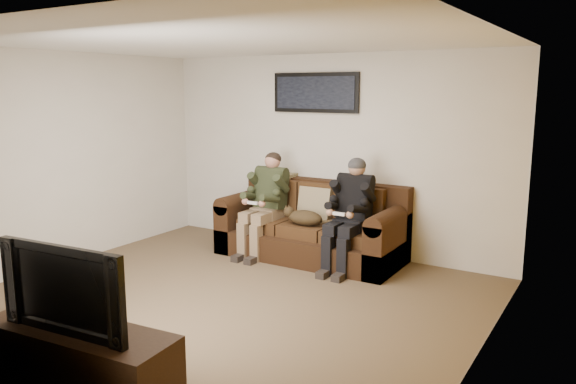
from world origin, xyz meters
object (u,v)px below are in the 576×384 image
Objects in this scene: person_right at (350,207)px; television at (74,286)px; sofa at (314,229)px; cat at (304,217)px; tv_stand at (80,360)px; framed_poster at (315,93)px; person_left at (266,197)px.

person_right is 1.20× the size of television.
sofa is 3.58× the size of cat.
tv_stand is at bearing -96.97° from person_right.
framed_poster is at bearing 144.35° from person_right.
sofa is at bearing 87.71° from tv_stand.
person_left is at bearing 97.37° from television.
sofa reaches higher than cat.
tv_stand is at bearing -87.28° from cat.
television is at bearing -94.86° from tv_stand.
cat is (0.00, -0.26, 0.21)m from sofa.
cat is at bearing -6.11° from person_left.
person_left is (-0.61, -0.20, 0.39)m from sofa.
television is at bearing -84.93° from framed_poster.
cat is at bearing 87.86° from tv_stand.
cat is (0.61, -0.07, -0.18)m from person_left.
cat is 3.54m from tv_stand.
television is (0.17, -3.52, 0.23)m from cat.
person_left is at bearing -179.98° from person_right.
framed_poster reaches higher than television.
framed_poster reaches higher than person_left.
tv_stand is 1.37× the size of television.
television is (0.17, -3.78, 0.43)m from sofa.
television is (0.78, -3.59, 0.04)m from person_left.
person_left reaches higher than tv_stand.
person_right is at bearing 78.17° from television.
television is at bearing -77.77° from person_left.
television reaches higher than cat.
framed_poster reaches higher than person_right.
television is at bearing -96.97° from person_right.
person_right is at bearing -18.00° from sofa.
cat is (-0.61, -0.07, -0.19)m from person_right.
person_left is at bearing 173.89° from cat.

